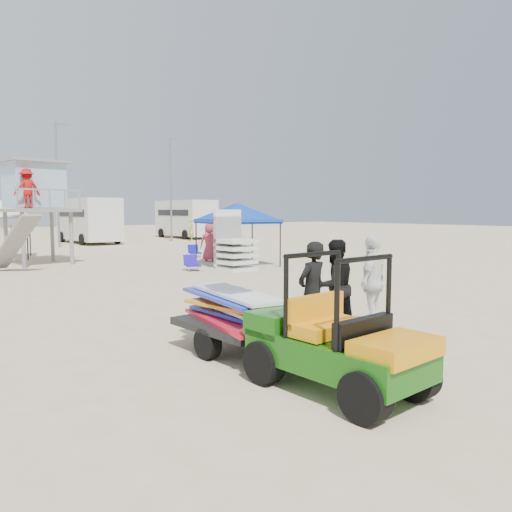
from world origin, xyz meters
TOP-DOWN VIEW (x-y plane):
  - ground at (0.00, 0.00)m, footprint 140.00×140.00m
  - utility_cart at (-2.06, -2.01)m, footprint 1.31×2.42m
  - surf_trailer at (-2.06, 0.32)m, footprint 1.43×2.50m
  - man_left at (-0.54, 0.02)m, footprint 0.72×0.53m
  - man_mid at (0.31, 0.27)m, footprint 1.02×0.87m
  - man_right at (1.16, 0.02)m, footprint 1.21×0.82m
  - lifeguard_tower at (-0.97, 16.89)m, footprint 3.09×3.09m
  - canopy_blue at (5.86, 11.21)m, footprint 3.50×3.50m
  - canopy_white_c at (-1.51, 20.98)m, footprint 3.14×3.14m
  - umbrella_b at (-1.43, 19.19)m, footprint 2.70×2.71m
  - beach_chair_b at (3.28, 10.70)m, footprint 0.67×0.72m
  - beach_chair_c at (6.38, 15.68)m, footprint 0.65×0.70m
  - rv_mid_right at (6.00, 29.99)m, footprint 2.64×7.00m
  - rv_far_right at (15.00, 31.49)m, footprint 2.64×6.60m
  - light_pole_left at (3.00, 27.00)m, footprint 0.14×0.14m
  - light_pole_right at (12.00, 28.50)m, footprint 0.14×0.14m
  - distant_beachgoers at (0.56, 19.10)m, footprint 19.68×14.58m

SIDE VIEW (x-z plane):
  - ground at x=0.00m, z-range 0.00..0.00m
  - beach_chair_b at x=3.28m, z-range -0.01..0.63m
  - beach_chair_c at x=6.38m, z-range -0.01..0.63m
  - utility_cart at x=-2.06m, z-range -0.06..1.74m
  - distant_beachgoers at x=0.56m, z-range -0.05..1.74m
  - surf_trailer at x=-2.06m, z-range -0.19..1.91m
  - umbrella_b at x=-1.43m, z-range 0.00..1.77m
  - man_mid at x=0.31m, z-range 0.00..1.83m
  - man_left at x=-0.54m, z-range 0.00..1.84m
  - man_right at x=1.16m, z-range 0.00..1.90m
  - rv_far_right at x=15.00m, z-range 0.17..3.42m
  - rv_mid_right at x=6.00m, z-range 0.17..3.42m
  - canopy_blue at x=5.86m, z-range 1.01..4.13m
  - canopy_white_c at x=-1.51m, z-range 1.10..4.39m
  - lifeguard_tower at x=-0.97m, z-range 1.09..5.55m
  - light_pole_left at x=3.00m, z-range 0.00..8.00m
  - light_pole_right at x=12.00m, z-range 0.00..8.00m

